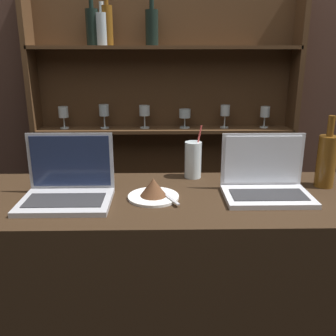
# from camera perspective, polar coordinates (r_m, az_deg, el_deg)

# --- Properties ---
(bar_counter) EXTENTS (2.07, 0.55, 1.01)m
(bar_counter) POSITION_cam_1_polar(r_m,az_deg,el_deg) (1.64, -0.69, -20.83)
(bar_counter) COLOR black
(bar_counter) RESTS_ON ground_plane
(back_wall) EXTENTS (7.00, 0.06, 2.70)m
(back_wall) POSITION_cam_1_polar(r_m,az_deg,el_deg) (2.38, -0.99, 13.37)
(back_wall) COLOR #4C3328
(back_wall) RESTS_ON ground_plane
(back_shelf) EXTENTS (1.59, 0.18, 1.92)m
(back_shelf) POSITION_cam_1_polar(r_m,az_deg,el_deg) (2.36, -0.83, 5.02)
(back_shelf) COLOR #472D19
(back_shelf) RESTS_ON ground_plane
(laptop_near) EXTENTS (0.31, 0.23, 0.23)m
(laptop_near) POSITION_cam_1_polar(r_m,az_deg,el_deg) (1.38, -15.05, -2.79)
(laptop_near) COLOR #ADADB2
(laptop_near) RESTS_ON bar_counter
(laptop_far) EXTENTS (0.31, 0.21, 0.22)m
(laptop_far) POSITION_cam_1_polar(r_m,az_deg,el_deg) (1.43, 14.63, -2.14)
(laptop_far) COLOR silver
(laptop_far) RESTS_ON bar_counter
(cake_plate) EXTENTS (0.19, 0.19, 0.08)m
(cake_plate) POSITION_cam_1_polar(r_m,az_deg,el_deg) (1.36, -2.23, -3.48)
(cake_plate) COLOR white
(cake_plate) RESTS_ON bar_counter
(water_glass) EXTENTS (0.07, 0.07, 0.22)m
(water_glass) POSITION_cam_1_polar(r_m,az_deg,el_deg) (1.57, 3.84, 1.27)
(water_glass) COLOR silver
(water_glass) RESTS_ON bar_counter
(wine_bottle_amber) EXTENTS (0.07, 0.07, 0.28)m
(wine_bottle_amber) POSITION_cam_1_polar(r_m,az_deg,el_deg) (1.58, 23.00, 1.12)
(wine_bottle_amber) COLOR brown
(wine_bottle_amber) RESTS_ON bar_counter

